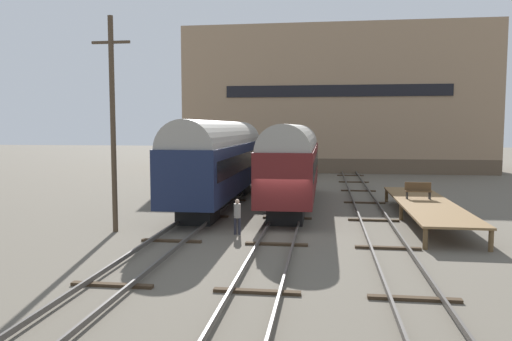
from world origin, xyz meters
The scene contains 11 objects.
ground_plane centered at (0.00, 0.00, 0.00)m, with size 200.00×200.00×0.00m, color #60594C.
track_left centered at (-4.49, 0.00, 0.14)m, with size 2.60×60.00×0.26m.
track_middle centered at (0.00, 0.00, 0.14)m, with size 2.60×60.00×0.26m.
track_right centered at (4.49, 0.00, 0.14)m, with size 2.60×60.00×0.26m.
train_car_maroon centered at (0.00, 7.16, 2.87)m, with size 2.86×15.42×5.03m.
train_car_navy centered at (-4.49, 7.05, 2.98)m, with size 3.02×16.81×5.25m.
station_platform centered at (7.21, 3.48, 0.89)m, with size 2.79×13.03×0.96m.
bench centered at (7.01, 4.74, 1.45)m, with size 1.40×0.40×0.91m.
person_worker centered at (-1.96, -1.17, 0.97)m, with size 0.32×0.32×1.62m.
utility_pole centered at (-7.72, -1.33, 5.11)m, with size 1.80×0.24×9.89m.
warehouse_building centered at (3.08, 35.49, 7.79)m, with size 32.94×12.52×15.57m.
Camera 1 is at (1.93, -23.20, 4.91)m, focal length 35.00 mm.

